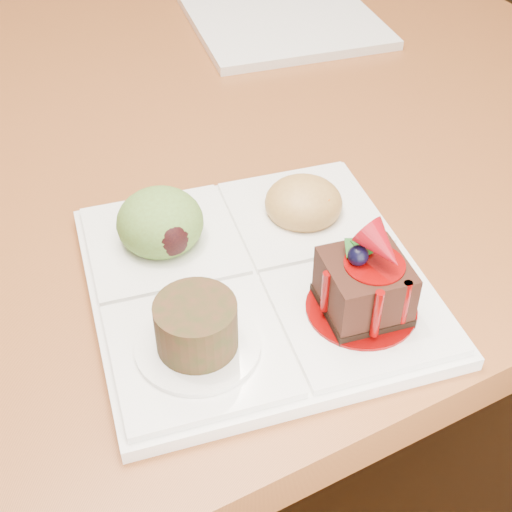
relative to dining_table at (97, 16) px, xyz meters
name	(u,v)px	position (x,y,z in m)	size (l,w,h in m)	color
ground	(142,310)	(0.00, 0.00, -0.68)	(6.00, 6.00, 0.00)	brown
dining_table	(97,16)	(0.00, 0.00, 0.00)	(1.00, 1.80, 0.75)	#9C5728
chair_right	(488,50)	(0.68, -0.20, -0.13)	(0.54, 0.54, 0.98)	black
sampler_plate	(252,267)	(-0.10, -0.73, 0.09)	(0.31, 0.31, 0.10)	white
second_plate	(283,20)	(0.17, -0.30, 0.07)	(0.24, 0.24, 0.01)	white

